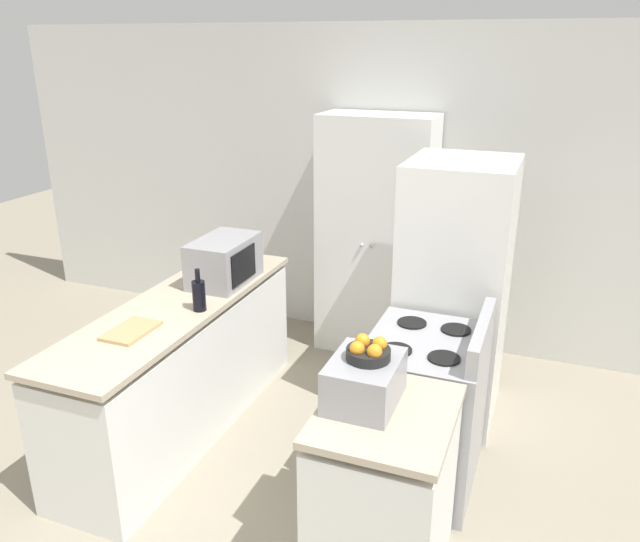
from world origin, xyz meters
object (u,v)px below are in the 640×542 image
wine_bottle (199,295)px  fruit_bowl (368,351)px  stove (423,409)px  microwave (224,261)px  toaster_oven (364,381)px  refrigerator (454,292)px  pantry_cabinet (376,237)px

wine_bottle → fruit_bowl: bearing=-25.9°
stove → fruit_bowl: size_ratio=5.26×
microwave → fruit_bowl: 1.74m
toaster_oven → fruit_bowl: 0.15m
toaster_oven → fruit_bowl: size_ratio=1.91×
fruit_bowl → microwave: bearing=141.0°
refrigerator → microwave: refrigerator is taller
refrigerator → fruit_bowl: refrigerator is taller
wine_bottle → toaster_oven: 1.40m
microwave → wine_bottle: 0.49m
refrigerator → microwave: size_ratio=3.38×
stove → fruit_bowl: (-0.13, -0.71, 0.69)m
stove → refrigerator: refrigerator is taller
refrigerator → wine_bottle: (-1.40, -0.89, 0.12)m
fruit_bowl → stove: bearing=79.5°
microwave → toaster_oven: microwave is taller
microwave → fruit_bowl: fruit_bowl is taller
stove → refrigerator: (0.01, 0.80, 0.43)m
refrigerator → toaster_oven: size_ratio=4.59×
toaster_oven → fruit_bowl: (0.01, 0.02, 0.15)m
pantry_cabinet → stove: (0.75, -1.55, -0.51)m
microwave → fruit_bowl: (1.35, -1.09, 0.10)m
toaster_oven → fruit_bowl: bearing=59.3°
wine_bottle → fruit_bowl: fruit_bowl is taller
wine_bottle → microwave: bearing=100.8°
wine_bottle → toaster_oven: (1.25, -0.63, 0.01)m
stove → toaster_oven: toaster_oven is taller
toaster_oven → stove: bearing=79.0°
pantry_cabinet → microwave: pantry_cabinet is taller
stove → refrigerator: 0.90m
pantry_cabinet → fruit_bowl: pantry_cabinet is taller
pantry_cabinet → refrigerator: bearing=-44.4°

